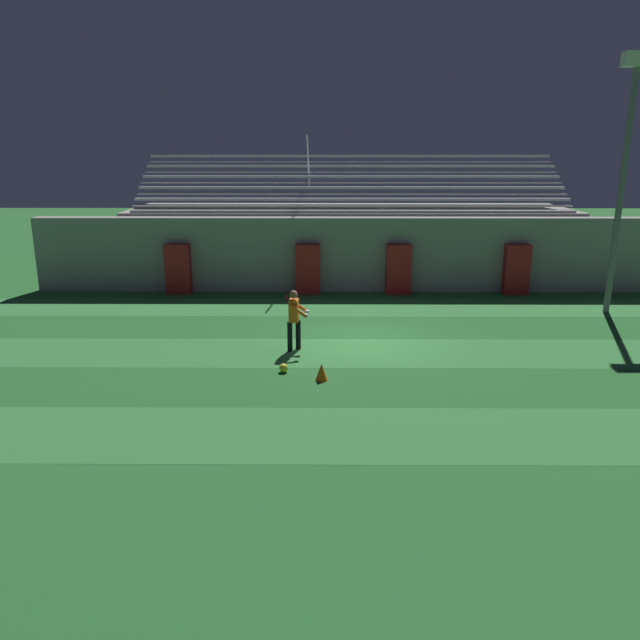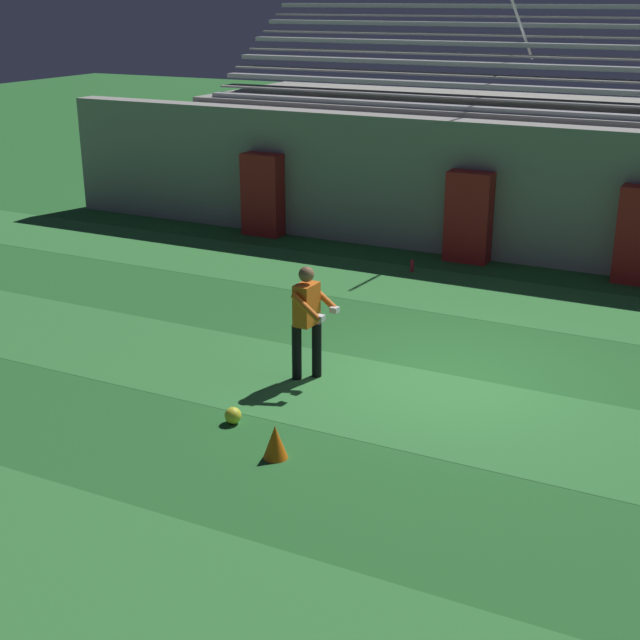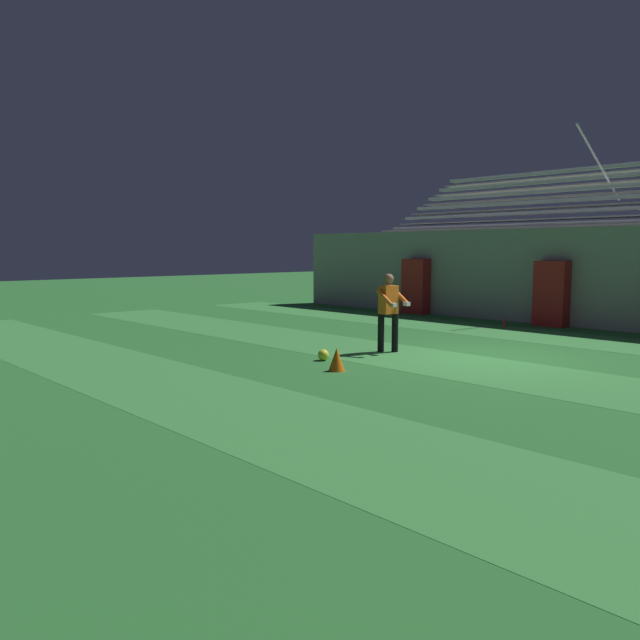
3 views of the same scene
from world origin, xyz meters
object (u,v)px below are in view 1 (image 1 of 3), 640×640
padding_pillar_far_right (516,269)px  traffic_cone (321,372)px  padding_pillar_gate_right (398,269)px  goalkeeper (294,316)px  floodlight_pole (626,154)px  soccer_ball (284,368)px  padding_pillar_gate_left (308,269)px  padding_pillar_far_left (178,269)px  water_bottle (287,298)px

padding_pillar_far_right → traffic_cone: 11.65m
padding_pillar_gate_right → goalkeeper: 7.70m
floodlight_pole → traffic_cone: (-9.52, -6.42, -4.92)m
goalkeeper → soccer_ball: (-0.20, -1.72, -0.84)m
padding_pillar_far_right → traffic_cone: size_ratio=4.43×
padding_pillar_gate_right → padding_pillar_far_right: same height
padding_pillar_gate_left → padding_pillar_far_left: 4.86m
padding_pillar_far_left → water_bottle: (4.13, -1.22, -0.81)m
padding_pillar_far_right → floodlight_pole: floodlight_pole is taller
padding_pillar_gate_left → soccer_ball: size_ratio=8.46×
padding_pillar_gate_right → floodlight_pole: bearing=-21.8°
padding_pillar_far_right → water_bottle: size_ratio=7.76×
padding_pillar_gate_left → traffic_cone: size_ratio=4.43×
goalkeeper → traffic_cone: bearing=-72.0°
padding_pillar_far_left → goalkeeper: padding_pillar_far_left is taller
padding_pillar_far_left → padding_pillar_gate_left: bearing=0.0°
goalkeeper → traffic_cone: goalkeeper is taller
padding_pillar_gate_left → water_bottle: size_ratio=7.76×
padding_pillar_far_left → soccer_ball: size_ratio=8.46×
floodlight_pole → soccer_ball: 13.00m
padding_pillar_gate_left → floodlight_pole: (10.07, -2.67, 4.20)m
soccer_ball → floodlight_pole: bearing=29.3°
padding_pillar_far_left → traffic_cone: (5.41, -9.10, -0.72)m
padding_pillar_gate_right → traffic_cone: 9.56m
soccer_ball → padding_pillar_far_right: bearing=46.3°
padding_pillar_far_right → goalkeeper: size_ratio=1.11×
padding_pillar_gate_right → traffic_cone: padding_pillar_gate_right is taller
padding_pillar_gate_left → water_bottle: bearing=-121.0°
padding_pillar_far_left → traffic_cone: size_ratio=4.43×
padding_pillar_gate_right → soccer_ball: (-3.77, -8.55, -0.82)m
goalkeeper → water_bottle: goalkeeper is taller
goalkeeper → water_bottle: (-0.55, 5.60, -0.83)m
padding_pillar_gate_right → traffic_cone: bearing=-107.3°
soccer_ball → water_bottle: size_ratio=0.92×
soccer_ball → water_bottle: bearing=92.8°
goalkeeper → traffic_cone: (0.74, -2.27, -0.74)m
padding_pillar_far_left → floodlight_pole: (14.93, -2.67, 4.20)m
traffic_cone → padding_pillar_far_right: bearing=51.5°
padding_pillar_far_right → soccer_ball: (-8.18, -8.55, -0.82)m
goalkeeper → floodlight_pole: bearing=22.0°
floodlight_pole → traffic_cone: size_ratio=19.33×
padding_pillar_gate_right → goalkeeper: bearing=-117.7°
water_bottle → traffic_cone: bearing=-80.7°
traffic_cone → water_bottle: 7.98m
padding_pillar_far_left → goalkeeper: size_ratio=1.11×
traffic_cone → padding_pillar_gate_left: bearing=93.5°
padding_pillar_gate_left → floodlight_pole: bearing=-14.9°
padding_pillar_far_right → water_bottle: (-8.53, -1.22, -0.81)m
padding_pillar_gate_left → goalkeeper: 6.83m
padding_pillar_gate_right → water_bottle: bearing=-163.5°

